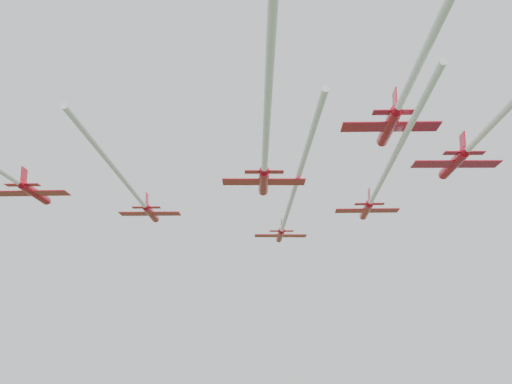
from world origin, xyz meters
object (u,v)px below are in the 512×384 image
at_px(jet_row2_right, 379,186).
at_px(jet_row3_mid, 267,126).
at_px(jet_row3_right, 483,133).
at_px(jet_lead, 288,210).
at_px(jet_row2_left, 136,195).
at_px(jet_row4_right, 423,55).

bearing_deg(jet_row2_right, jet_row3_mid, -116.48).
xyz_separation_m(jet_row2_right, jet_row3_right, (13.06, -9.38, 1.75)).
xyz_separation_m(jet_row2_right, jet_row3_mid, (-1.76, -27.49, -0.99)).
relative_size(jet_lead, jet_row2_left, 1.41).
distance_m(jet_lead, jet_row3_mid, 34.35).
bearing_deg(jet_row3_mid, jet_row2_right, 61.02).
bearing_deg(jet_row2_right, jet_row4_right, -91.81).
bearing_deg(jet_row3_right, jet_row2_right, 119.53).
xyz_separation_m(jet_row3_mid, jet_row4_right, (13.80, -3.87, 2.05)).
distance_m(jet_row3_right, jet_row4_right, 22.01).
xyz_separation_m(jet_row2_right, jet_row4_right, (12.05, -31.36, 1.06)).
xyz_separation_m(jet_lead, jet_row4_right, (25.40, -36.20, 1.67)).
xyz_separation_m(jet_row2_left, jet_row2_right, (26.12, 10.64, 0.71)).
distance_m(jet_lead, jet_row2_right, 14.22).
height_order(jet_row3_right, jet_row4_right, jet_row3_right).
height_order(jet_lead, jet_row2_right, jet_row2_right).
height_order(jet_row2_right, jet_row4_right, jet_row4_right).
distance_m(jet_lead, jet_row2_left, 20.07).
height_order(jet_row2_right, jet_row3_right, jet_row3_right).
bearing_deg(jet_row2_right, jet_row2_left, 179.35).
relative_size(jet_row3_mid, jet_row3_right, 1.31).
bearing_deg(jet_row2_left, jet_row4_right, -52.32).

